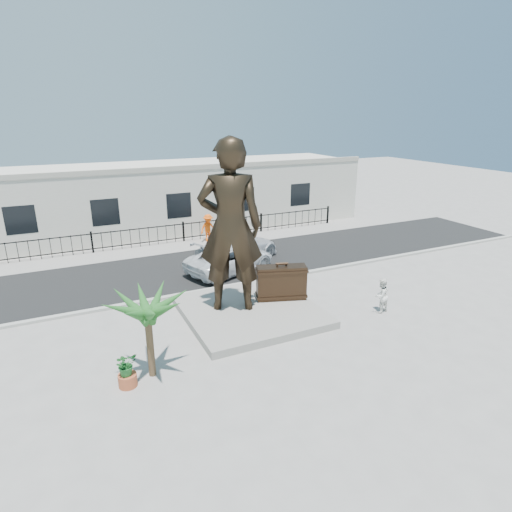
{
  "coord_description": "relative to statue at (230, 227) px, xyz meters",
  "views": [
    {
      "loc": [
        -7.06,
        -12.91,
        7.86
      ],
      "look_at": [
        0.0,
        2.0,
        2.3
      ],
      "focal_mm": 30.0,
      "sensor_mm": 36.0,
      "label": 1
    }
  ],
  "objects": [
    {
      "name": "ground",
      "position": [
        1.15,
        -1.89,
        -3.69
      ],
      "size": [
        100.0,
        100.0,
        0.0
      ],
      "primitive_type": "plane",
      "color": "#9E9991",
      "rests_on": "ground"
    },
    {
      "name": "street",
      "position": [
        1.15,
        6.11,
        -3.69
      ],
      "size": [
        40.0,
        7.0,
        0.01
      ],
      "primitive_type": "cube",
      "color": "black",
      "rests_on": "ground"
    },
    {
      "name": "curb",
      "position": [
        1.15,
        2.61,
        -3.63
      ],
      "size": [
        40.0,
        0.25,
        0.12
      ],
      "primitive_type": "cube",
      "color": "#A5A399",
      "rests_on": "ground"
    },
    {
      "name": "far_sidewalk",
      "position": [
        1.15,
        10.11,
        -3.68
      ],
      "size": [
        40.0,
        2.5,
        0.02
      ],
      "primitive_type": "cube",
      "color": "#9E9991",
      "rests_on": "ground"
    },
    {
      "name": "plinth",
      "position": [
        0.65,
        -0.39,
        -3.54
      ],
      "size": [
        5.2,
        5.2,
        0.3
      ],
      "primitive_type": "cube",
      "color": "gray",
      "rests_on": "ground"
    },
    {
      "name": "fence",
      "position": [
        1.15,
        10.91,
        -3.09
      ],
      "size": [
        22.0,
        0.1,
        1.2
      ],
      "primitive_type": "cube",
      "color": "black",
      "rests_on": "ground"
    },
    {
      "name": "building",
      "position": [
        1.15,
        15.11,
        -1.49
      ],
      "size": [
        28.0,
        7.0,
        4.4
      ],
      "primitive_type": "cube",
      "color": "silver",
      "rests_on": "ground"
    },
    {
      "name": "statue",
      "position": [
        0.0,
        0.0,
        0.0
      ],
      "size": [
        2.9,
        2.43,
        6.78
      ],
      "primitive_type": "imported",
      "rotation": [
        0.0,
        0.0,
        2.76
      ],
      "color": "black",
      "rests_on": "plinth"
    },
    {
      "name": "suitcase",
      "position": [
        2.23,
        -0.11,
        -2.66
      ],
      "size": [
        2.18,
        1.27,
        1.46
      ],
      "primitive_type": "cube",
      "rotation": [
        0.0,
        0.0,
        -0.32
      ],
      "color": "black",
      "rests_on": "plinth"
    },
    {
      "name": "tourist",
      "position": [
        5.6,
        -2.47,
        -2.96
      ],
      "size": [
        0.8,
        0.67,
        1.46
      ],
      "primitive_type": "imported",
      "rotation": [
        0.0,
        0.0,
        3.32
      ],
      "color": "white",
      "rests_on": "ground"
    },
    {
      "name": "car_white",
      "position": [
        1.8,
        4.6,
        -3.01
      ],
      "size": [
        5.32,
        3.69,
        1.35
      ],
      "primitive_type": "imported",
      "rotation": [
        0.0,
        0.0,
        1.9
      ],
      "color": "silver",
      "rests_on": "street"
    },
    {
      "name": "car_silver",
      "position": [
        2.75,
        5.9,
        -2.92
      ],
      "size": [
        5.67,
        4.11,
        1.52
      ],
      "primitive_type": "imported",
      "rotation": [
        0.0,
        0.0,
        2.0
      ],
      "color": "silver",
      "rests_on": "street"
    },
    {
      "name": "worker",
      "position": [
        2.58,
        10.23,
        -2.79
      ],
      "size": [
        1.26,
        0.91,
        1.75
      ],
      "primitive_type": "imported",
      "rotation": [
        0.0,
        0.0,
        0.25
      ],
      "color": "#FF580D",
      "rests_on": "far_sidewalk"
    },
    {
      "name": "palm_tree",
      "position": [
        -3.91,
        -2.94,
        -3.69
      ],
      "size": [
        1.8,
        1.8,
        3.2
      ],
      "primitive_type": null,
      "color": "#21561F",
      "rests_on": "ground"
    },
    {
      "name": "planter",
      "position": [
        -4.7,
        -3.2,
        -3.49
      ],
      "size": [
        0.56,
        0.56,
        0.4
      ],
      "primitive_type": "cylinder",
      "color": "#B0502E",
      "rests_on": "ground"
    },
    {
      "name": "shrub",
      "position": [
        -4.7,
        -3.2,
        -2.94
      ],
      "size": [
        0.78,
        0.73,
        0.71
      ],
      "primitive_type": "imported",
      "rotation": [
        0.0,
        0.0,
        0.31
      ],
      "color": "#1F6227",
      "rests_on": "planter"
    }
  ]
}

